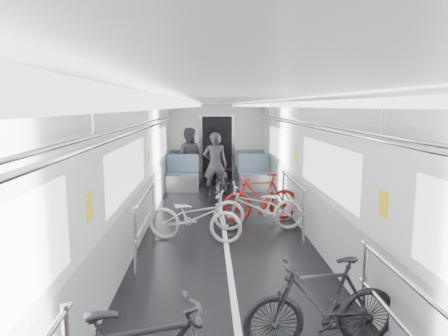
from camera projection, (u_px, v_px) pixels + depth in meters
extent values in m
cube|color=black|center=(228.00, 258.00, 6.15)|extent=(3.00, 14.00, 0.01)
cube|color=white|center=(228.00, 101.00, 5.78)|extent=(3.00, 14.00, 0.02)
cube|color=silver|center=(127.00, 183.00, 5.91)|extent=(0.02, 14.00, 2.40)
cube|color=silver|center=(327.00, 181.00, 6.03)|extent=(0.02, 14.00, 2.40)
cube|color=silver|center=(217.00, 141.00, 12.88)|extent=(3.00, 0.02, 2.40)
cube|color=white|center=(228.00, 258.00, 6.15)|extent=(0.08, 13.80, 0.01)
cube|color=gray|center=(131.00, 232.00, 6.02)|extent=(0.01, 13.90, 0.90)
cube|color=gray|center=(323.00, 229.00, 6.14)|extent=(0.01, 13.90, 0.90)
cube|color=white|center=(129.00, 170.00, 5.88)|extent=(0.01, 10.80, 0.75)
cube|color=white|center=(326.00, 168.00, 6.00)|extent=(0.01, 10.80, 0.75)
cube|color=white|center=(190.00, 105.00, 5.77)|extent=(0.14, 13.40, 0.05)
cube|color=white|center=(266.00, 105.00, 5.81)|extent=(0.14, 13.40, 0.05)
cube|color=black|center=(217.00, 148.00, 12.85)|extent=(0.95, 0.10, 2.00)
imported|color=silver|center=(195.00, 217.00, 6.89)|extent=(1.76, 0.96, 0.88)
imported|color=black|center=(322.00, 304.00, 3.79)|extent=(1.57, 0.60, 0.92)
imported|color=#B6B6BB|center=(259.00, 207.00, 7.49)|extent=(1.74, 0.67, 0.90)
imported|color=maroon|center=(261.00, 198.00, 8.08)|extent=(1.70, 0.83, 0.98)
imported|color=black|center=(223.00, 182.00, 10.14)|extent=(0.85, 1.67, 0.84)
imported|color=black|center=(215.00, 165.00, 10.16)|extent=(0.66, 0.47, 1.68)
imported|color=#29262D|center=(188.00, 157.00, 11.52)|extent=(0.91, 0.75, 1.72)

